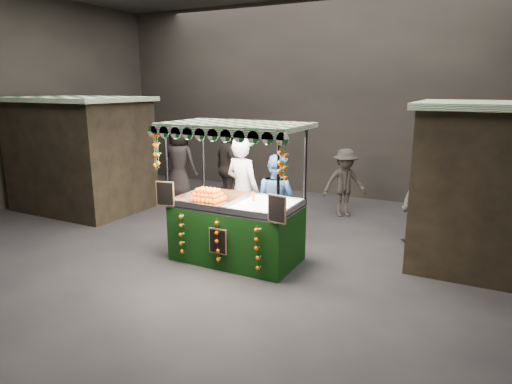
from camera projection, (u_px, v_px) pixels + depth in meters
The scene contains 12 objects.
ground at pixel (220, 252), 7.80m from camera, with size 12.00×12.00×0.00m, color black.
market_hall at pixel (216, 50), 7.02m from camera, with size 12.10×10.10×5.05m.
neighbour_stall_left at pixel (81, 153), 10.33m from camera, with size 3.00×2.20×2.60m.
juice_stall at pixel (236, 220), 7.27m from camera, with size 2.35×1.38×2.27m.
vendor_grey at pixel (243, 190), 8.13m from camera, with size 0.80×0.61×1.95m.
vendor_blue at pixel (276, 200), 8.04m from camera, with size 0.95×0.84×1.66m.
shopper_0 at pixel (108, 163), 11.10m from camera, with size 0.83×0.73×1.92m.
shopper_1 at pixel (421, 205), 7.82m from camera, with size 0.97×0.96×1.58m.
shopper_2 at pixel (228, 168), 10.45m from camera, with size 1.18×1.03×1.91m.
shopper_3 at pixel (345, 183), 9.81m from camera, with size 1.12×1.02×1.51m.
shopper_4 at pixel (179, 162), 11.32m from camera, with size 0.96×0.66×1.88m.
shopper_5 at pixel (478, 193), 8.17m from camera, with size 1.65×1.54×1.85m.
Camera 1 is at (3.93, -6.24, 2.83)m, focal length 31.21 mm.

